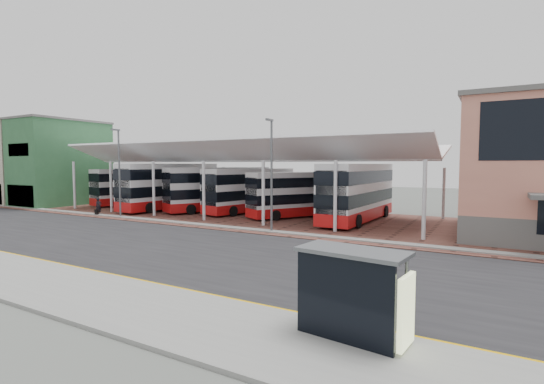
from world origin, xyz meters
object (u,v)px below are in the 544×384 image
object	(u,v)px
bus_2	(218,189)
bus_3	(250,191)
bus_0	(136,187)
bus_5	(358,193)
bus_shelter	(357,286)
pedestrian	(99,206)
bus_1	(170,187)
bus_4	(299,195)

from	to	relation	value
bus_2	bus_3	size ratio (longest dim) A/B	0.99
bus_0	bus_2	distance (m)	12.99
bus_3	bus_5	world-z (taller)	bus_5
bus_2	bus_0	bearing A→B (deg)	-155.89
bus_5	bus_shelter	size ratio (longest dim) A/B	3.78
bus_0	bus_shelter	bearing A→B (deg)	-24.14
bus_0	bus_3	xyz separation A→B (m)	(16.41, 0.12, 0.06)
pedestrian	bus_3	bearing A→B (deg)	-48.53
bus_3	pedestrian	bearing A→B (deg)	-127.52
bus_2	bus_1	bearing A→B (deg)	-141.77
bus_2	bus_3	xyz separation A→B (m)	(3.43, 0.82, -0.06)
bus_2	pedestrian	xyz separation A→B (m)	(-7.82, -8.34, -1.41)
bus_4	pedestrian	world-z (taller)	bus_4
bus_5	bus_shelter	world-z (taller)	bus_5
bus_1	bus_3	size ratio (longest dim) A/B	1.11
bus_0	bus_5	size ratio (longest dim) A/B	0.89
bus_2	bus_shelter	world-z (taller)	bus_2
bus_1	bus_2	size ratio (longest dim) A/B	1.11
bus_0	bus_shelter	size ratio (longest dim) A/B	3.38
bus_1	pedestrian	bearing A→B (deg)	-101.80
bus_2	bus_4	distance (m)	9.25
bus_1	bus_2	xyz separation A→B (m)	(5.62, 1.09, -0.20)
bus_5	pedestrian	size ratio (longest dim) A/B	7.13
bus_0	bus_4	xyz separation A→B (m)	(22.23, -0.60, -0.08)
bus_0	pedestrian	bearing A→B (deg)	-50.73
bus_2	bus_shelter	bearing A→B (deg)	-18.69
bus_0	bus_3	bearing A→B (deg)	10.02
bus_0	bus_2	size ratio (longest dim) A/B	0.98
bus_0	bus_4	world-z (taller)	bus_0
bus_5	bus_shelter	distance (m)	23.65
bus_4	pedestrian	bearing A→B (deg)	-123.07
bus_0	bus_shelter	world-z (taller)	bus_0
bus_0	bus_shelter	xyz separation A→B (m)	(34.82, -23.27, -0.54)
bus_5	pedestrian	xyz separation A→B (m)	(-22.65, -8.36, -1.59)
bus_4	bus_3	bearing A→B (deg)	-156.39
bus_2	bus_4	world-z (taller)	bus_2
bus_1	bus_4	distance (m)	14.92
bus_4	pedestrian	size ratio (longest dim) A/B	5.85
bus_1	pedestrian	xyz separation A→B (m)	(-2.21, -7.25, -1.61)
bus_5	bus_1	bearing A→B (deg)	-175.01
bus_0	bus_3	distance (m)	16.41
bus_2	pedestrian	bearing A→B (deg)	-105.91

